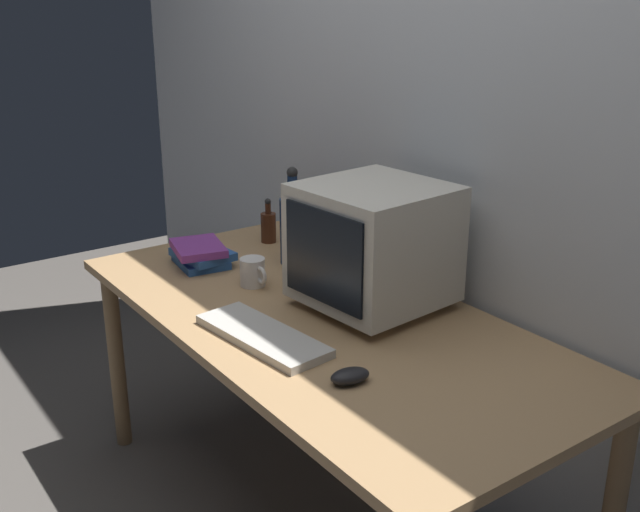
% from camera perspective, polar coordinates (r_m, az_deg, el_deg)
% --- Properties ---
extents(back_wall, '(4.00, 0.08, 2.50)m').
position_cam_1_polar(back_wall, '(2.34, 9.37, 10.27)').
color(back_wall, silver).
rests_on(back_wall, ground).
extents(desk, '(1.70, 0.80, 0.72)m').
position_cam_1_polar(desk, '(2.24, 0.00, -6.24)').
color(desk, tan).
rests_on(desk, ground).
extents(crt_monitor, '(0.41, 0.42, 0.37)m').
position_cam_1_polar(crt_monitor, '(2.19, 4.03, 0.82)').
color(crt_monitor, beige).
rests_on(crt_monitor, desk).
extents(keyboard, '(0.43, 0.19, 0.02)m').
position_cam_1_polar(keyboard, '(2.05, -4.35, -6.00)').
color(keyboard, beige).
rests_on(keyboard, desk).
extents(computer_mouse, '(0.08, 0.11, 0.04)m').
position_cam_1_polar(computer_mouse, '(1.84, 2.27, -9.01)').
color(computer_mouse, black).
rests_on(computer_mouse, desk).
extents(bottle_tall, '(0.09, 0.09, 0.34)m').
position_cam_1_polar(bottle_tall, '(2.57, -2.05, 2.15)').
color(bottle_tall, navy).
rests_on(bottle_tall, desk).
extents(bottle_short, '(0.06, 0.06, 0.17)m').
position_cam_1_polar(bottle_short, '(2.80, -3.90, 2.27)').
color(bottle_short, '#472314').
rests_on(bottle_short, desk).
extents(book_stack, '(0.24, 0.20, 0.08)m').
position_cam_1_polar(book_stack, '(2.60, -8.97, 0.14)').
color(book_stack, '#28569E').
rests_on(book_stack, desk).
extents(mug, '(0.12, 0.08, 0.09)m').
position_cam_1_polar(mug, '(2.40, -5.06, -1.22)').
color(mug, white).
rests_on(mug, desk).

